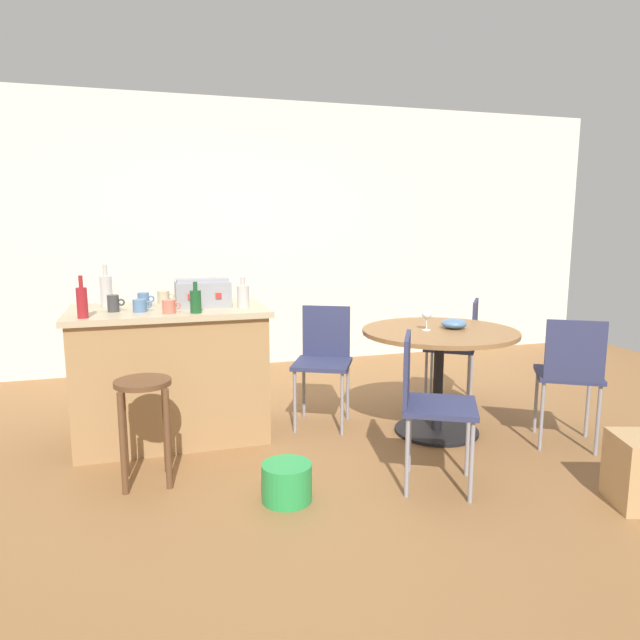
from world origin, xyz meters
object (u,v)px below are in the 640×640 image
Objects in this scene: cup_1 at (140,306)px; wine_glass at (427,315)px; toolbox at (203,293)px; bottle_0 at (106,290)px; bottle_3 at (243,296)px; bottle_2 at (82,302)px; folding_chair_near at (324,355)px; cup_0 at (114,303)px; wooden_stool at (144,409)px; folding_chair_far at (428,398)px; folding_chair_right at (459,342)px; folding_chair_left at (570,371)px; serving_bowl at (454,324)px; bottle_1 at (196,301)px; plastic_bucket at (287,482)px; kitchen_island at (171,373)px; cup_2 at (164,297)px; dining_table at (439,354)px; cup_4 at (169,307)px; cup_3 at (144,300)px.

cup_1 is 1.93m from wine_glass.
bottle_0 is at bearing 163.35° from toolbox.
bottle_0 reaches higher than bottle_3.
bottle_2 is 2.11× the size of cup_1.
cup_0 reaches higher than folding_chair_near.
bottle_2 is (-0.33, 0.43, 0.57)m from wooden_stool.
folding_chair_far is 4.14× the size of bottle_3.
folding_chair_left is at bearing -81.25° from folding_chair_right.
folding_chair_left reaches higher than wooden_stool.
folding_chair_right is at bearing 3.03° from toolbox.
folding_chair_far is 0.99m from serving_bowl.
plastic_bucket is at bearing -67.34° from bottle_1.
wooden_stool is 2.65m from folding_chair_right.
folding_chair_far is at bearing -34.44° from cup_0.
cup_2 reaches higher than kitchen_island.
dining_table is 0.88m from folding_chair_far.
wooden_stool is 0.72m from cup_4.
bottle_1 is 1.79m from serving_bowl.
cup_2 is (0.17, 0.95, 0.51)m from wooden_stool.
folding_chair_far is at bearing -42.39° from kitchen_island.
cup_0 is (-0.34, -0.07, 0.51)m from kitchen_island.
kitchen_island is 11.52× the size of cup_3.
dining_table is 2.23m from cup_0.
folding_chair_left is at bearing -36.21° from dining_table.
folding_chair_left is at bearing -33.14° from wine_glass.
bottle_0 is 0.74m from bottle_1.
serving_bowl is at bearing -14.98° from cup_3.
cup_0 is at bearing 162.06° from folding_chair_left.
bottle_3 is at bearing -16.48° from kitchen_island.
bottle_3 is (0.89, -0.35, -0.03)m from bottle_0.
cup_2 is 2.08m from serving_bowl.
folding_chair_far is at bearing -78.33° from folding_chair_near.
bottle_3 is 1.85× the size of cup_3.
folding_chair_right is 7.83× the size of cup_0.
folding_chair_far is at bearing -18.42° from wooden_stool.
cup_0 reaches higher than kitchen_island.
bottle_2 is (-1.61, -0.23, 0.50)m from folding_chair_near.
folding_chair_far is (-0.47, -0.74, -0.06)m from dining_table.
folding_chair_near reaches higher than wooden_stool.
cup_4 is 0.65× the size of serving_bowl.
wooden_stool is at bearing -173.35° from serving_bowl.
folding_chair_left reaches higher than dining_table.
cup_4 is (-0.00, -0.24, 0.50)m from kitchen_island.
bottle_2 is at bearing 175.62° from serving_bowl.
toolbox is (0.42, 0.72, 0.56)m from wooden_stool.
wooden_stool is 0.70× the size of folding_chair_near.
cup_4 reaches higher than serving_bowl.
kitchen_island is 0.60m from toolbox.
bottle_1 is 0.17m from cup_4.
wine_glass is at bearing -17.73° from bottle_0.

